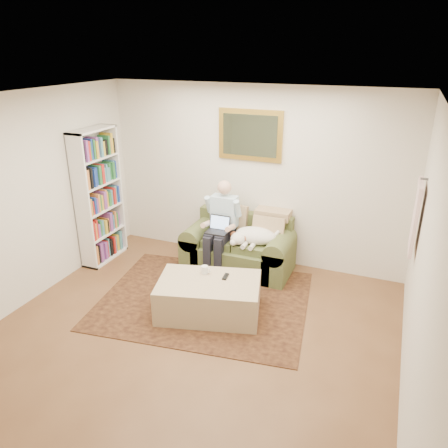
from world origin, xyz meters
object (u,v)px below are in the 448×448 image
Objects in this scene: seated_man at (220,228)px; sleeping_dog at (256,236)px; sofa at (239,251)px; bookshelf at (99,197)px; coffee_mug at (205,270)px; ottoman at (209,297)px; laptop at (218,227)px.

seated_man is 2.04× the size of sleeping_dog.
bookshelf reaches higher than sofa.
bookshelf is at bearing -169.78° from seated_man.
ottoman is at bearing -52.03° from coffee_mug.
bookshelf reaches higher than laptop.
sofa is 0.52m from laptop.
sofa is 1.26m from ottoman.
sofa is at bearing 41.02° from laptop.
ottoman is 0.34m from coffee_mug.
ottoman is at bearing -86.32° from sofa.
seated_man is 13.16× the size of coffee_mug.
seated_man reaches higher than laptop.
coffee_mug is at bearing -92.52° from sofa.
bookshelf is at bearing -170.46° from sleeping_dog.
sleeping_dog is at bearing 13.64° from laptop.
laptop is 0.47× the size of sleeping_dog.
sleeping_dog is (0.28, -0.08, 0.33)m from sofa.
laptop is 3.04× the size of coffee_mug.
laptop is 0.25× the size of ottoman.
seated_man is 4.33× the size of laptop.
bookshelf is (-2.12, 0.78, 0.78)m from ottoman.
sleeping_dog is at bearing 71.97° from coffee_mug.
seated_man is 0.98m from coffee_mug.
sofa is at bearing 12.95° from bookshelf.
sleeping_dog reaches higher than ottoman.
ottoman is (0.32, -1.11, -0.44)m from seated_man.
sleeping_dog is (0.52, 0.13, -0.09)m from laptop.
sleeping_dog is at bearing 80.34° from ottoman.
laptop is 0.54m from sleeping_dog.
coffee_mug is (-0.13, 0.16, 0.27)m from ottoman.
ottoman is 2.39m from bookshelf.
bookshelf is at bearing 162.71° from coffee_mug.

